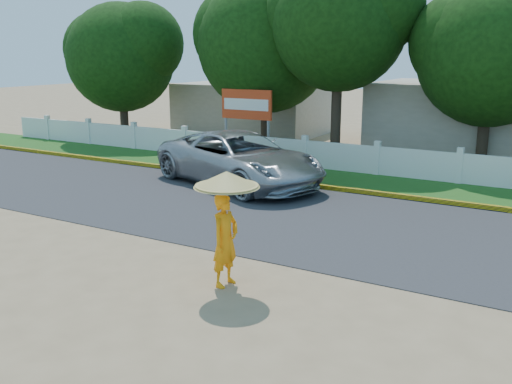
% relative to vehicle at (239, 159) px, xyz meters
% --- Properties ---
extents(ground, '(120.00, 120.00, 0.00)m').
position_rel_vehicle_xyz_m(ground, '(3.66, -7.23, -0.93)').
color(ground, '#9E8460').
rests_on(ground, ground).
extents(road, '(60.00, 7.00, 0.02)m').
position_rel_vehicle_xyz_m(road, '(3.66, -2.73, -0.92)').
color(road, '#38383A').
rests_on(road, ground).
extents(grass_verge, '(60.00, 3.50, 0.03)m').
position_rel_vehicle_xyz_m(grass_verge, '(3.66, 2.52, -0.91)').
color(grass_verge, '#2D601E').
rests_on(grass_verge, ground).
extents(curb, '(40.00, 0.18, 0.16)m').
position_rel_vehicle_xyz_m(curb, '(3.66, 0.82, -0.85)').
color(curb, yellow).
rests_on(curb, ground).
extents(fence, '(40.00, 0.10, 1.10)m').
position_rel_vehicle_xyz_m(fence, '(3.66, 3.97, -0.38)').
color(fence, silver).
rests_on(fence, ground).
extents(building_near, '(10.00, 6.00, 3.20)m').
position_rel_vehicle_xyz_m(building_near, '(6.66, 10.77, 0.67)').
color(building_near, '#B7AD99').
rests_on(building_near, ground).
extents(building_far, '(8.00, 5.00, 2.80)m').
position_rel_vehicle_xyz_m(building_far, '(-6.34, 11.77, 0.47)').
color(building_far, '#B7AD99').
rests_on(building_far, ground).
extents(vehicle, '(7.30, 5.13, 1.85)m').
position_rel_vehicle_xyz_m(vehicle, '(0.00, 0.00, 0.00)').
color(vehicle, '#A2A6AA').
rests_on(vehicle, ground).
extents(monk_with_parasol, '(1.28, 1.28, 2.34)m').
position_rel_vehicle_xyz_m(monk_with_parasol, '(4.41, -7.72, 0.60)').
color(monk_with_parasol, orange).
rests_on(monk_with_parasol, ground).
extents(billboard, '(2.50, 0.13, 2.95)m').
position_rel_vehicle_xyz_m(billboard, '(-2.72, 5.06, 1.22)').
color(billboard, gray).
rests_on(billboard, ground).
extents(tree_row, '(29.40, 7.30, 8.60)m').
position_rel_vehicle_xyz_m(tree_row, '(-0.06, 6.96, 3.86)').
color(tree_row, '#473828').
rests_on(tree_row, ground).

